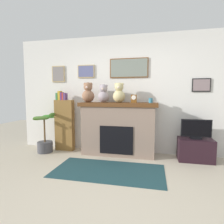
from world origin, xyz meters
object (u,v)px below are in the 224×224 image
at_px(bookshelf, 64,124).
at_px(tv_stand, 195,150).
at_px(potted_plant, 45,138).
at_px(television, 196,130).
at_px(teddy_bear_brown, 119,94).
at_px(fireplace, 118,128).
at_px(mantel_clock, 134,99).
at_px(candle_jar, 151,100).
at_px(teddy_bear_grey, 88,93).
at_px(teddy_bear_cream, 104,94).

relative_size(bookshelf, tv_stand, 2.12).
height_order(potted_plant, television, potted_plant).
relative_size(tv_stand, teddy_bear_brown, 1.55).
height_order(fireplace, mantel_clock, mantel_clock).
bearing_deg(television, mantel_clock, 178.02).
bearing_deg(teddy_bear_brown, potted_plant, -173.60).
relative_size(fireplace, potted_plant, 1.86).
bearing_deg(bookshelf, tv_stand, -2.02).
relative_size(candle_jar, teddy_bear_grey, 0.23).
bearing_deg(mantel_clock, television, -1.98).
height_order(tv_stand, television, television).
relative_size(tv_stand, teddy_bear_grey, 1.50).
xyz_separation_m(bookshelf, candle_jar, (1.96, -0.06, 0.55)).
bearing_deg(candle_jar, teddy_bear_brown, -179.95).
bearing_deg(television, bookshelf, 177.95).
bearing_deg(candle_jar, potted_plant, -175.39).
relative_size(mantel_clock, teddy_bear_grey, 0.38).
xyz_separation_m(candle_jar, teddy_bear_brown, (-0.66, -0.00, 0.14)).
distance_m(fireplace, teddy_bear_cream, 0.80).
xyz_separation_m(bookshelf, tv_stand, (2.84, -0.10, -0.41)).
height_order(bookshelf, mantel_clock, bookshelf).
bearing_deg(tv_stand, fireplace, 177.79).
distance_m(television, teddy_bear_grey, 2.34).
bearing_deg(teddy_bear_grey, television, -1.11).
height_order(mantel_clock, teddy_bear_cream, teddy_bear_cream).
xyz_separation_m(bookshelf, television, (2.84, -0.10, -0.01)).
distance_m(teddy_bear_grey, teddy_bear_cream, 0.35).
relative_size(fireplace, teddy_bear_grey, 3.80).
relative_size(fireplace, television, 2.94).
bearing_deg(mantel_clock, tv_stand, -1.92).
bearing_deg(mantel_clock, teddy_bear_brown, 179.85).
bearing_deg(candle_jar, tv_stand, -2.76).
bearing_deg(teddy_bear_brown, fireplace, 132.22).
bearing_deg(mantel_clock, potted_plant, -174.63).
relative_size(fireplace, bookshelf, 1.20).
xyz_separation_m(television, mantel_clock, (-1.22, 0.04, 0.59)).
bearing_deg(potted_plant, mantel_clock, 5.37).
height_order(candle_jar, mantel_clock, mantel_clock).
bearing_deg(tv_stand, candle_jar, 177.24).
relative_size(potted_plant, tv_stand, 1.37).
bearing_deg(fireplace, teddy_bear_grey, -178.44).
bearing_deg(teddy_bear_cream, fireplace, 3.23).
distance_m(potted_plant, mantel_clock, 2.17).
xyz_separation_m(fireplace, bookshelf, (-1.29, 0.04, 0.06)).
height_order(mantel_clock, teddy_bear_brown, teddy_bear_brown).
xyz_separation_m(fireplace, potted_plant, (-1.64, -0.20, -0.24)).
bearing_deg(potted_plant, fireplace, 7.09).
height_order(mantel_clock, teddy_bear_grey, teddy_bear_grey).
xyz_separation_m(fireplace, teddy_bear_brown, (0.02, -0.02, 0.75)).
height_order(potted_plant, mantel_clock, mantel_clock).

